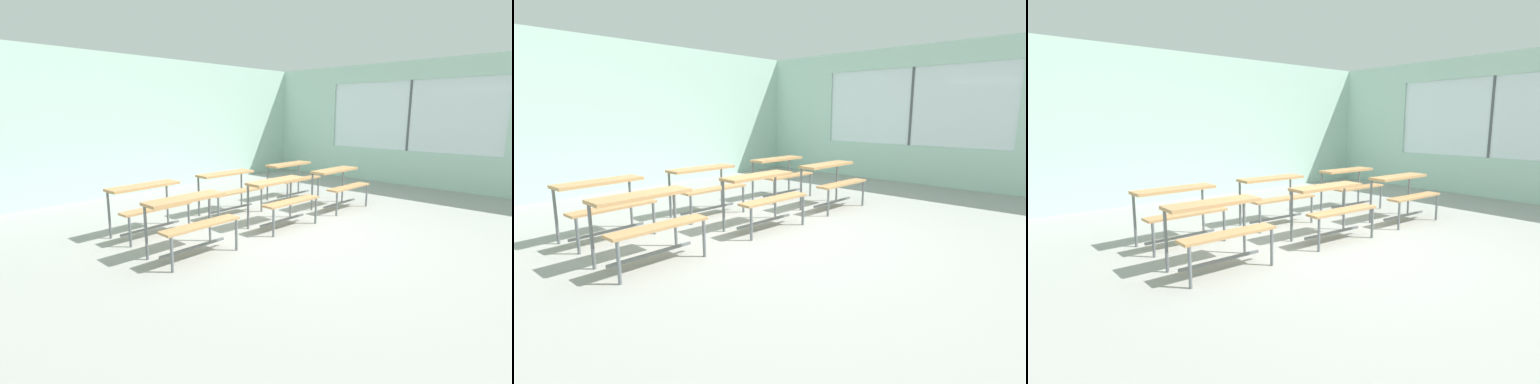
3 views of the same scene
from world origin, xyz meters
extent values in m
cube|color=#9E9E99|center=(0.00, 0.00, -0.03)|extent=(10.00, 9.00, 0.05)
cube|color=silver|center=(0.00, 4.50, 1.50)|extent=(10.00, 0.12, 3.00)
cube|color=silver|center=(5.00, 0.00, 0.42)|extent=(0.12, 9.00, 0.85)
cube|color=silver|center=(5.00, 0.00, 2.77)|extent=(0.12, 9.00, 0.45)
cube|color=silver|center=(5.00, 3.55, 1.70)|extent=(0.12, 1.90, 1.70)
cube|color=white|center=(5.00, 0.50, 1.70)|extent=(0.02, 4.20, 1.70)
cube|color=#4C5156|center=(5.00, 0.50, 1.70)|extent=(0.06, 0.05, 1.70)
cube|color=tan|center=(-1.67, 0.52, 0.72)|extent=(1.10, 0.32, 0.04)
cube|color=tan|center=(-1.67, 0.20, 0.44)|extent=(1.10, 0.22, 0.03)
cylinder|color=slate|center=(-2.17, 0.66, 0.36)|extent=(0.04, 0.04, 0.72)
cylinder|color=slate|center=(-1.17, 0.66, 0.36)|extent=(0.04, 0.04, 0.72)
cylinder|color=slate|center=(-2.17, 0.11, 0.22)|extent=(0.04, 0.04, 0.44)
cylinder|color=slate|center=(-1.17, 0.11, 0.22)|extent=(0.04, 0.04, 0.44)
cube|color=slate|center=(-1.67, 0.38, 0.10)|extent=(1.00, 0.03, 0.03)
cube|color=tan|center=(0.10, 0.52, 0.72)|extent=(1.11, 0.36, 0.04)
cube|color=tan|center=(0.09, 0.20, 0.44)|extent=(1.11, 0.26, 0.03)
cylinder|color=slate|center=(-0.39, 0.68, 0.36)|extent=(0.04, 0.04, 0.72)
cylinder|color=slate|center=(0.61, 0.64, 0.36)|extent=(0.04, 0.04, 0.72)
cylinder|color=slate|center=(-0.41, 0.13, 0.22)|extent=(0.04, 0.04, 0.44)
cylinder|color=slate|center=(0.59, 0.09, 0.22)|extent=(0.04, 0.04, 0.44)
cube|color=slate|center=(0.10, 0.38, 0.10)|extent=(1.00, 0.07, 0.03)
cube|color=tan|center=(1.74, 0.49, 0.72)|extent=(1.11, 0.36, 0.04)
cube|color=tan|center=(1.73, 0.17, 0.44)|extent=(1.11, 0.26, 0.03)
cylinder|color=slate|center=(1.25, 0.64, 0.36)|extent=(0.04, 0.04, 0.72)
cylinder|color=slate|center=(2.25, 0.61, 0.36)|extent=(0.04, 0.04, 0.72)
cylinder|color=slate|center=(1.23, 0.09, 0.22)|extent=(0.04, 0.04, 0.44)
cylinder|color=slate|center=(2.23, 0.06, 0.22)|extent=(0.04, 0.04, 0.44)
cube|color=slate|center=(1.74, 0.35, 0.10)|extent=(1.00, 0.07, 0.03)
cube|color=tan|center=(-1.60, 1.66, 0.72)|extent=(1.11, 0.36, 0.04)
cube|color=tan|center=(-1.59, 1.34, 0.44)|extent=(1.11, 0.26, 0.03)
cylinder|color=slate|center=(-2.11, 1.78, 0.36)|extent=(0.04, 0.04, 0.72)
cylinder|color=slate|center=(-1.11, 1.82, 0.36)|extent=(0.04, 0.04, 0.72)
cylinder|color=slate|center=(-2.09, 1.23, 0.22)|extent=(0.04, 0.04, 0.44)
cylinder|color=slate|center=(-1.09, 1.27, 0.22)|extent=(0.04, 0.04, 0.44)
cube|color=slate|center=(-1.60, 1.52, 0.10)|extent=(1.00, 0.07, 0.03)
cube|color=tan|center=(0.03, 1.67, 0.72)|extent=(1.11, 0.36, 0.04)
cube|color=tan|center=(0.02, 1.35, 0.44)|extent=(1.11, 0.26, 0.03)
cylinder|color=slate|center=(-0.46, 1.83, 0.36)|extent=(0.04, 0.04, 0.72)
cylinder|color=slate|center=(0.54, 1.79, 0.36)|extent=(0.04, 0.04, 0.72)
cylinder|color=slate|center=(-0.48, 1.28, 0.22)|extent=(0.04, 0.04, 0.44)
cylinder|color=slate|center=(0.52, 1.24, 0.22)|extent=(0.04, 0.04, 0.44)
cube|color=slate|center=(0.03, 1.53, 0.10)|extent=(1.00, 0.07, 0.03)
cube|color=tan|center=(1.78, 1.64, 0.72)|extent=(1.11, 0.36, 0.04)
cube|color=tan|center=(1.77, 1.32, 0.44)|extent=(1.11, 0.26, 0.03)
cylinder|color=slate|center=(1.29, 1.80, 0.36)|extent=(0.04, 0.04, 0.72)
cylinder|color=slate|center=(2.28, 1.76, 0.36)|extent=(0.04, 0.04, 0.72)
cylinder|color=slate|center=(1.27, 1.25, 0.22)|extent=(0.04, 0.04, 0.44)
cylinder|color=slate|center=(2.27, 1.22, 0.22)|extent=(0.04, 0.04, 0.44)
cube|color=slate|center=(1.78, 1.50, 0.10)|extent=(1.00, 0.06, 0.03)
camera|label=1|loc=(-4.45, -3.43, 1.81)|focal=26.83mm
camera|label=2|loc=(-3.80, -3.30, 1.60)|focal=28.00mm
camera|label=3|loc=(-3.80, -3.30, 1.60)|focal=28.00mm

